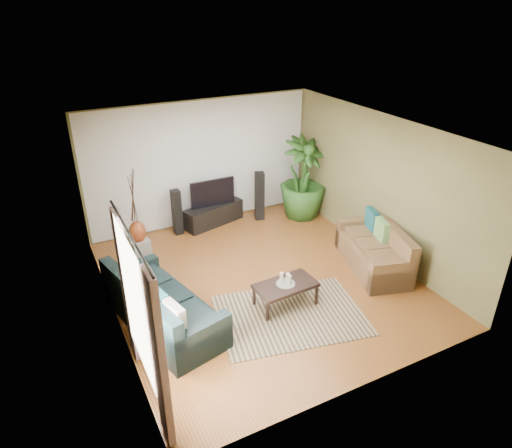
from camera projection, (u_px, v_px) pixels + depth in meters
floor at (261, 281)px, 8.11m from camera, size 5.50×5.50×0.00m
ceiling at (262, 132)px, 6.90m from camera, size 5.50×5.50×0.00m
wall_back at (202, 163)px, 9.69m from camera, size 5.00×0.00×5.00m
wall_front at (371, 302)px, 5.32m from camera, size 5.00×0.00×5.00m
wall_left at (106, 247)px, 6.49m from camera, size 0.00×5.50×5.50m
wall_right at (380, 187)px, 8.52m from camera, size 0.00×5.50×5.50m
backwall_panel at (202, 164)px, 9.69m from camera, size 4.90×0.00×4.90m
window_pane at (134, 304)px, 5.20m from camera, size 0.00×1.80×1.80m
curtain_near at (159, 361)px, 4.74m from camera, size 0.08×0.35×2.20m
curtain_far at (127, 288)px, 5.93m from camera, size 0.08×0.35×2.20m
curtain_rod at (129, 234)px, 4.82m from camera, size 0.03×1.90×0.03m
sofa_left at (163, 301)px, 6.87m from camera, size 1.44×2.36×0.85m
sofa_right at (374, 247)px, 8.36m from camera, size 1.29×1.96×0.85m
area_rug at (290, 315)px, 7.25m from camera, size 2.57×2.06×0.01m
coffee_table at (285, 294)px, 7.41m from camera, size 1.02×0.60×0.41m
candle_tray at (286, 284)px, 7.32m from camera, size 0.31×0.31×0.01m
candle_tall at (282, 278)px, 7.27m from camera, size 0.06×0.06×0.20m
candle_mid at (289, 280)px, 7.26m from camera, size 0.06×0.06×0.15m
candle_short at (288, 277)px, 7.36m from camera, size 0.06×0.06×0.13m
tv_stand at (214, 214)px, 10.05m from camera, size 1.42×0.74×0.45m
television at (213, 193)px, 9.82m from camera, size 1.00×0.05×0.59m
speaker_left at (177, 212)px, 9.54m from camera, size 0.18×0.20×0.98m
speaker_right at (260, 196)px, 10.15m from camera, size 0.26×0.27×1.10m
potted_plant at (303, 178)px, 10.12m from camera, size 1.21×1.21×1.82m
plant_pot at (301, 210)px, 10.47m from camera, size 0.34×0.34×0.26m
pedestal at (139, 248)px, 8.83m from camera, size 0.41×0.41×0.35m
vase at (137, 232)px, 8.68m from camera, size 0.32×0.32×0.45m
side_table at (124, 283)px, 7.63m from camera, size 0.47×0.47×0.47m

